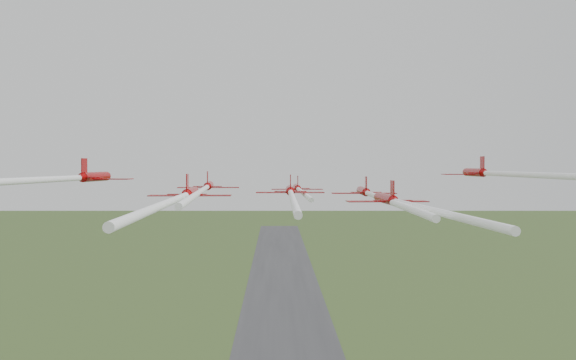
{
  "coord_description": "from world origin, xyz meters",
  "views": [
    {
      "loc": [
        -3.94,
        -98.42,
        63.34
      ],
      "look_at": [
        -2.15,
        4.08,
        61.22
      ],
      "focal_mm": 45.0,
      "sensor_mm": 36.0,
      "label": 1
    }
  ],
  "objects_px": {
    "jet_row3_mid": "(291,194)",
    "jet_row4_right": "(403,203)",
    "jet_row3_left": "(52,179)",
    "jet_row2_right": "(375,196)",
    "jet_row2_left": "(204,189)",
    "jet_lead": "(299,190)",
    "jet_row3_right": "(498,173)",
    "jet_row4_left": "(180,197)"
  },
  "relations": [
    {
      "from": "jet_row3_mid",
      "to": "jet_row2_left",
      "type": "bearing_deg",
      "value": 136.58
    },
    {
      "from": "jet_row4_left",
      "to": "jet_lead",
      "type": "bearing_deg",
      "value": 70.52
    },
    {
      "from": "jet_row3_left",
      "to": "jet_row3_mid",
      "type": "relative_size",
      "value": 1.18
    },
    {
      "from": "jet_lead",
      "to": "jet_row4_right",
      "type": "height_order",
      "value": "jet_row4_right"
    },
    {
      "from": "jet_row3_mid",
      "to": "jet_row4_left",
      "type": "height_order",
      "value": "jet_row4_left"
    },
    {
      "from": "jet_row4_left",
      "to": "jet_row2_left",
      "type": "bearing_deg",
      "value": 87.97
    },
    {
      "from": "jet_lead",
      "to": "jet_row2_left",
      "type": "bearing_deg",
      "value": -124.74
    },
    {
      "from": "jet_row3_right",
      "to": "jet_row4_right",
      "type": "relative_size",
      "value": 0.99
    },
    {
      "from": "jet_lead",
      "to": "jet_row2_right",
      "type": "distance_m",
      "value": 17.82
    },
    {
      "from": "jet_row2_left",
      "to": "jet_row3_left",
      "type": "bearing_deg",
      "value": -142.17
    },
    {
      "from": "jet_row4_left",
      "to": "jet_row3_mid",
      "type": "bearing_deg",
      "value": 42.18
    },
    {
      "from": "jet_row2_right",
      "to": "jet_row4_right",
      "type": "distance_m",
      "value": 22.36
    },
    {
      "from": "jet_row4_right",
      "to": "jet_row3_mid",
      "type": "bearing_deg",
      "value": 142.56
    },
    {
      "from": "jet_row4_right",
      "to": "jet_row2_left",
      "type": "bearing_deg",
      "value": 138.05
    },
    {
      "from": "jet_lead",
      "to": "jet_row3_mid",
      "type": "height_order",
      "value": "jet_row3_mid"
    },
    {
      "from": "jet_row3_left",
      "to": "jet_row3_mid",
      "type": "xyz_separation_m",
      "value": [
        26.19,
        2.6,
        -1.77
      ]
    },
    {
      "from": "jet_lead",
      "to": "jet_row4_right",
      "type": "relative_size",
      "value": 1.03
    },
    {
      "from": "jet_row2_left",
      "to": "jet_row2_right",
      "type": "bearing_deg",
      "value": 6.74
    },
    {
      "from": "jet_row2_left",
      "to": "jet_row4_left",
      "type": "height_order",
      "value": "jet_row2_left"
    },
    {
      "from": "jet_row2_right",
      "to": "jet_row4_right",
      "type": "relative_size",
      "value": 1.35
    },
    {
      "from": "jet_row3_mid",
      "to": "jet_lead",
      "type": "bearing_deg",
      "value": 86.79
    },
    {
      "from": "jet_row2_left",
      "to": "jet_row4_left",
      "type": "bearing_deg",
      "value": -93.57
    },
    {
      "from": "jet_row2_right",
      "to": "jet_row3_left",
      "type": "height_order",
      "value": "jet_row3_left"
    },
    {
      "from": "jet_row3_left",
      "to": "jet_row2_right",
      "type": "bearing_deg",
      "value": 28.38
    },
    {
      "from": "jet_row2_left",
      "to": "jet_row3_mid",
      "type": "bearing_deg",
      "value": -46.83
    },
    {
      "from": "jet_row3_right",
      "to": "jet_row4_left",
      "type": "bearing_deg",
      "value": -160.47
    },
    {
      "from": "jet_row3_left",
      "to": "jet_row3_right",
      "type": "height_order",
      "value": "jet_row3_right"
    },
    {
      "from": "jet_row2_left",
      "to": "jet_row3_right",
      "type": "relative_size",
      "value": 1.28
    },
    {
      "from": "jet_row2_left",
      "to": "jet_row3_mid",
      "type": "distance_m",
      "value": 15.19
    },
    {
      "from": "jet_row3_left",
      "to": "jet_row4_right",
      "type": "xyz_separation_m",
      "value": [
        37.52,
        -5.42,
        -2.38
      ]
    },
    {
      "from": "jet_row3_mid",
      "to": "jet_row4_right",
      "type": "xyz_separation_m",
      "value": [
        11.33,
        -8.02,
        -0.62
      ]
    },
    {
      "from": "jet_row4_right",
      "to": "jet_row2_right",
      "type": "bearing_deg",
      "value": 87.57
    },
    {
      "from": "jet_lead",
      "to": "jet_row3_left",
      "type": "distance_m",
      "value": 42.65
    },
    {
      "from": "jet_row2_right",
      "to": "jet_row4_left",
      "type": "bearing_deg",
      "value": -130.81
    },
    {
      "from": "jet_row2_right",
      "to": "jet_row3_mid",
      "type": "bearing_deg",
      "value": -127.21
    },
    {
      "from": "jet_row3_mid",
      "to": "jet_row4_right",
      "type": "distance_m",
      "value": 13.89
    },
    {
      "from": "jet_row3_right",
      "to": "jet_row4_right",
      "type": "distance_m",
      "value": 15.97
    },
    {
      "from": "jet_row2_left",
      "to": "jet_row3_left",
      "type": "xyz_separation_m",
      "value": [
        -15.25,
        -13.14,
        1.53
      ]
    },
    {
      "from": "jet_row2_left",
      "to": "jet_row3_right",
      "type": "bearing_deg",
      "value": -17.67
    },
    {
      "from": "jet_row2_right",
      "to": "jet_row3_mid",
      "type": "xyz_separation_m",
      "value": [
        -11.44,
        -14.34,
        0.77
      ]
    },
    {
      "from": "jet_lead",
      "to": "jet_row2_right",
      "type": "relative_size",
      "value": 0.77
    },
    {
      "from": "jet_row3_mid",
      "to": "jet_row3_right",
      "type": "relative_size",
      "value": 1.11
    }
  ]
}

